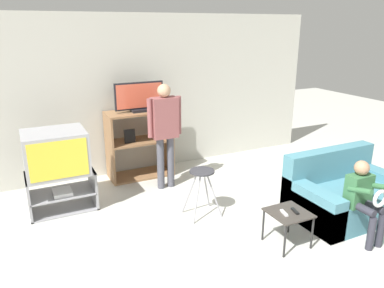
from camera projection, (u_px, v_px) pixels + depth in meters
The scene contains 12 objects.
wall_back at pixel (145, 94), 6.26m from camera, with size 6.40×0.06×2.60m.
tv_stand at pixel (62, 191), 5.06m from camera, with size 0.87×0.52×0.54m.
television_main at pixel (55, 152), 4.89m from camera, with size 0.78×0.66×0.57m.
media_shelf at pixel (139, 143), 6.11m from camera, with size 1.03×0.50×1.10m.
television_flat at pixel (139, 98), 5.86m from camera, with size 0.79×0.20×0.47m.
folding_stool at pixel (202, 180), 4.83m from camera, with size 0.44×0.36×0.64m.
snack_table at pixel (288, 216), 4.21m from camera, with size 0.43×0.43×0.41m.
remote_control_black at pixel (295, 211), 4.20m from camera, with size 0.04×0.14×0.02m, color black.
remote_control_white at pixel (284, 213), 4.15m from camera, with size 0.04×0.14×0.02m, color silver.
couch at pixel (344, 195), 4.95m from camera, with size 1.45×0.93×0.81m.
person_standing_adult at pixel (165, 127), 5.54m from camera, with size 0.53×0.20×1.61m.
person_seated_child at pixel (364, 195), 4.27m from camera, with size 0.33×0.43×0.95m.
Camera 1 is at (-2.03, -2.25, 2.42)m, focal length 35.00 mm.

